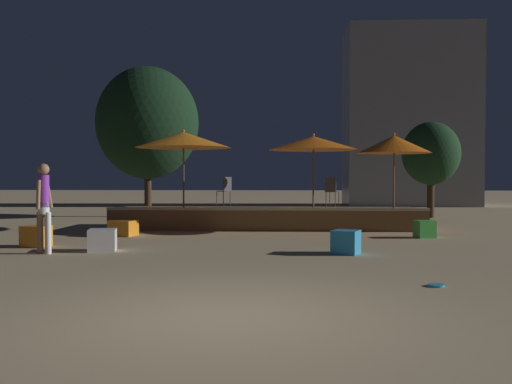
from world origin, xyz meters
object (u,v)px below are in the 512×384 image
at_px(patio_umbrella_0, 394,144).
at_px(bistro_chair_0, 226,188).
at_px(patio_umbrella_1, 183,140).
at_px(person_0, 44,203).
at_px(cube_seat_2, 425,229).
at_px(cube_seat_3, 102,240).
at_px(background_tree_1, 148,123).
at_px(patio_umbrella_2, 313,143).
at_px(frisbee_disc, 436,285).
at_px(bistro_chair_1, 331,189).
at_px(cube_seat_1, 346,242).
at_px(cube_seat_4, 123,228).
at_px(background_tree_0, 431,154).
at_px(cube_seat_5, 36,236).

height_order(patio_umbrella_0, bistro_chair_0, patio_umbrella_0).
bearing_deg(patio_umbrella_1, person_0, -111.39).
distance_m(cube_seat_2, cube_seat_3, 8.20).
relative_size(patio_umbrella_0, cube_seat_2, 5.37).
bearing_deg(cube_seat_2, background_tree_1, 140.97).
bearing_deg(cube_seat_3, patio_umbrella_2, 44.18).
height_order(patio_umbrella_2, frisbee_disc, patio_umbrella_2).
bearing_deg(patio_umbrella_0, bistro_chair_1, 155.13).
bearing_deg(patio_umbrella_1, cube_seat_1, -48.48).
height_order(patio_umbrella_0, cube_seat_3, patio_umbrella_0).
relative_size(patio_umbrella_0, frisbee_disc, 11.90).
distance_m(person_0, bistro_chair_0, 7.11).
xyz_separation_m(patio_umbrella_2, person_0, (-5.83, -5.12, -1.53)).
bearing_deg(bistro_chair_0, cube_seat_2, 100.35).
bearing_deg(cube_seat_4, background_tree_1, 98.48).
relative_size(cube_seat_1, background_tree_1, 0.11).
bearing_deg(cube_seat_1, background_tree_0, 67.42).
xyz_separation_m(patio_umbrella_2, background_tree_1, (-6.30, 5.85, 1.16)).
bearing_deg(bistro_chair_0, person_0, 11.26).
distance_m(patio_umbrella_1, cube_seat_3, 5.33).
bearing_deg(cube_seat_3, background_tree_1, 98.37).
bearing_deg(frisbee_disc, cube_seat_4, 134.06).
relative_size(cube_seat_2, background_tree_1, 0.09).
height_order(cube_seat_1, cube_seat_2, cube_seat_1).
relative_size(cube_seat_3, frisbee_disc, 2.78).
bearing_deg(bistro_chair_0, cube_seat_1, 64.74).
xyz_separation_m(patio_umbrella_1, cube_seat_2, (6.66, -1.57, -2.46)).
xyz_separation_m(patio_umbrella_1, bistro_chair_1, (4.41, 0.80, -1.45)).
xyz_separation_m(bistro_chair_0, bistro_chair_1, (3.30, -0.46, 0.00)).
distance_m(patio_umbrella_2, person_0, 7.91).
distance_m(cube_seat_1, cube_seat_2, 4.03).
distance_m(cube_seat_4, person_0, 3.79).
bearing_deg(frisbee_disc, background_tree_0, 76.13).
relative_size(patio_umbrella_1, cube_seat_5, 4.70).
xyz_separation_m(patio_umbrella_2, background_tree_0, (4.87, 5.86, -0.08)).
height_order(cube_seat_3, bistro_chair_1, bistro_chair_1).
height_order(cube_seat_5, bistro_chair_1, bistro_chair_1).
height_order(cube_seat_3, cube_seat_5, cube_seat_5).
height_order(cube_seat_2, frisbee_disc, cube_seat_2).
distance_m(cube_seat_2, frisbee_disc, 6.88).
relative_size(cube_seat_1, bistro_chair_1, 0.75).
distance_m(patio_umbrella_0, bistro_chair_0, 5.35).
distance_m(cube_seat_1, bistro_chair_1, 5.69).
xyz_separation_m(cube_seat_3, cube_seat_4, (-0.45, 3.15, -0.03)).
bearing_deg(cube_seat_4, person_0, -99.65).
distance_m(cube_seat_2, bistro_chair_0, 6.30).
relative_size(patio_umbrella_0, cube_seat_3, 4.27).
relative_size(cube_seat_1, cube_seat_2, 1.26).
bearing_deg(background_tree_1, cube_seat_5, -91.33).
bearing_deg(cube_seat_1, cube_seat_5, 172.98).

